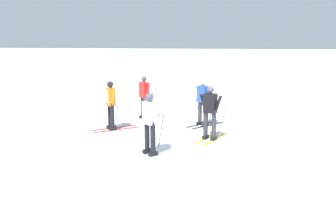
{
  "coord_description": "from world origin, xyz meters",
  "views": [
    {
      "loc": [
        -0.48,
        -9.29,
        3.09
      ],
      "look_at": [
        -2.53,
        2.64,
        0.9
      ],
      "focal_mm": 36.18,
      "sensor_mm": 36.0,
      "label": 1
    }
  ],
  "objects_px": {
    "skier_blue": "(203,101)",
    "skier_white": "(150,122)",
    "skier_black": "(210,111)",
    "skier_orange": "(110,103)",
    "skier_red": "(144,96)"
  },
  "relations": [
    {
      "from": "skier_blue",
      "to": "skier_orange",
      "type": "xyz_separation_m",
      "value": [
        -3.12,
        -1.12,
        0.04
      ]
    },
    {
      "from": "skier_black",
      "to": "skier_white",
      "type": "distance_m",
      "value": 2.28
    },
    {
      "from": "skier_white",
      "to": "skier_red",
      "type": "bearing_deg",
      "value": 105.77
    },
    {
      "from": "skier_black",
      "to": "skier_blue",
      "type": "bearing_deg",
      "value": 101.01
    },
    {
      "from": "skier_blue",
      "to": "skier_red",
      "type": "bearing_deg",
      "value": 164.11
    },
    {
      "from": "skier_blue",
      "to": "skier_white",
      "type": "height_order",
      "value": "same"
    },
    {
      "from": "skier_red",
      "to": "skier_white",
      "type": "bearing_deg",
      "value": -74.23
    },
    {
      "from": "skier_black",
      "to": "skier_white",
      "type": "relative_size",
      "value": 1.0
    },
    {
      "from": "skier_red",
      "to": "skier_orange",
      "type": "xyz_separation_m",
      "value": [
        -0.77,
        -1.79,
        0.04
      ]
    },
    {
      "from": "skier_red",
      "to": "skier_blue",
      "type": "height_order",
      "value": "same"
    },
    {
      "from": "skier_black",
      "to": "skier_orange",
      "type": "relative_size",
      "value": 1.0
    },
    {
      "from": "skier_white",
      "to": "skier_black",
      "type": "bearing_deg",
      "value": 48.07
    },
    {
      "from": "skier_blue",
      "to": "skier_white",
      "type": "relative_size",
      "value": 1.0
    },
    {
      "from": "skier_red",
      "to": "skier_black",
      "type": "distance_m",
      "value": 3.61
    },
    {
      "from": "skier_red",
      "to": "skier_black",
      "type": "height_order",
      "value": "same"
    }
  ]
}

